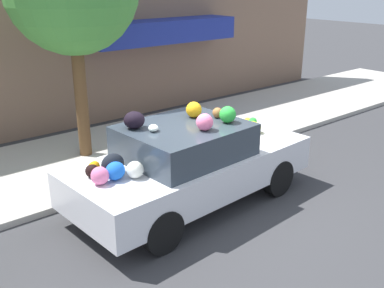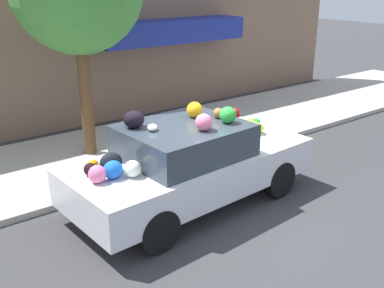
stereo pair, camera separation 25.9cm
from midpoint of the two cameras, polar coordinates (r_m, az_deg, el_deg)
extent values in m
plane|color=#38383A|center=(7.35, 1.18, -7.48)|extent=(60.00, 60.00, 0.00)
cube|color=#B2ADA3|center=(9.40, -9.06, -0.95)|extent=(24.00, 3.20, 0.11)
cube|color=#846651|center=(10.88, -15.56, 13.48)|extent=(18.00, 0.30, 4.52)
cube|color=navy|center=(11.62, -1.97, 14.16)|extent=(4.06, 0.90, 0.55)
cylinder|color=brown|center=(8.94, -12.50, 5.91)|extent=(0.24, 0.24, 2.34)
cylinder|color=red|center=(9.82, 6.24, 2.14)|extent=(0.20, 0.20, 0.55)
sphere|color=red|center=(9.72, 6.32, 4.02)|extent=(0.18, 0.18, 0.18)
cube|color=silver|center=(7.12, 1.04, -3.21)|extent=(4.10, 1.92, 0.56)
cube|color=#333D47|center=(6.83, 0.06, 0.46)|extent=(1.89, 1.59, 0.49)
cylinder|color=black|center=(8.54, 3.83, -1.16)|extent=(0.62, 0.22, 0.61)
cylinder|color=black|center=(7.60, 12.00, -4.40)|extent=(0.62, 0.22, 0.61)
cylinder|color=black|center=(7.16, -10.66, -5.90)|extent=(0.62, 0.22, 0.61)
cylinder|color=black|center=(6.02, -3.03, -10.98)|extent=(0.62, 0.22, 0.61)
sphere|color=black|center=(6.32, -11.65, -3.18)|extent=(0.25, 0.25, 0.19)
sphere|color=#966335|center=(7.10, 4.41, 3.94)|extent=(0.19, 0.19, 0.16)
ellipsoid|color=orange|center=(7.57, 6.27, 1.22)|extent=(0.45, 0.43, 0.21)
sphere|color=pink|center=(6.48, 2.64, 2.77)|extent=(0.31, 0.31, 0.25)
sphere|color=#EDA316|center=(7.10, 1.38, 4.38)|extent=(0.35, 0.35, 0.25)
ellipsoid|color=#FE9D0F|center=(6.39, -11.43, -2.84)|extent=(0.30, 0.27, 0.19)
ellipsoid|color=yellow|center=(8.47, 8.39, 2.86)|extent=(0.24, 0.23, 0.10)
ellipsoid|color=blue|center=(6.17, -8.83, -3.25)|extent=(0.37, 0.36, 0.25)
ellipsoid|color=yellow|center=(7.95, 8.74, 2.05)|extent=(0.44, 0.46, 0.21)
sphere|color=yellow|center=(7.99, 2.78, 2.17)|extent=(0.20, 0.20, 0.15)
ellipsoid|color=black|center=(6.31, -9.10, -2.41)|extent=(0.35, 0.25, 0.31)
sphere|color=green|center=(8.35, 9.01, 2.74)|extent=(0.21, 0.21, 0.15)
sphere|color=pink|center=(6.07, -10.74, -3.80)|extent=(0.32, 0.32, 0.24)
sphere|color=green|center=(6.85, 5.65, 3.69)|extent=(0.30, 0.30, 0.26)
ellipsoid|color=white|center=(6.50, -3.92, 2.09)|extent=(0.23, 0.24, 0.10)
ellipsoid|color=black|center=(6.64, -6.30, 3.13)|extent=(0.36, 0.37, 0.25)
sphere|color=white|center=(6.18, -6.37, -3.16)|extent=(0.31, 0.31, 0.24)
camera|label=1|loc=(0.13, -88.94, 0.40)|focal=42.00mm
camera|label=2|loc=(0.13, 91.06, -0.40)|focal=42.00mm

